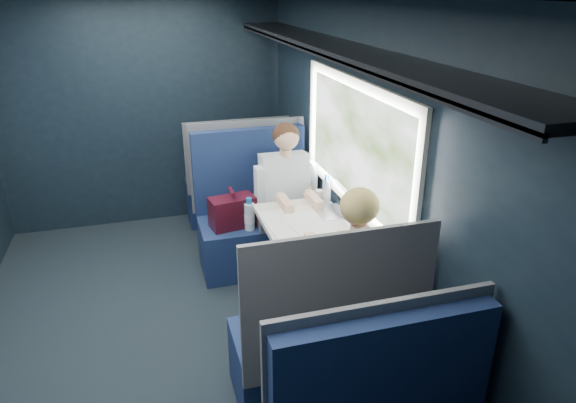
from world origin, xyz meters
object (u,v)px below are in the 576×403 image
object	(u,v)px
table	(305,236)
man	(288,193)
seat_row_front	(236,185)
laptop	(337,205)
woman	(352,276)
seat_bay_far	(321,342)
cup	(319,195)
bottle_small	(327,190)
seat_bay_near	(254,220)

from	to	relation	value
table	man	xyz separation A→B (m)	(0.07, 0.70, 0.06)
seat_row_front	man	world-z (taller)	man
laptop	seat_row_front	bearing A→B (deg)	106.56
seat_row_front	woman	bearing A→B (deg)	-84.30
seat_bay_far	seat_row_front	xyz separation A→B (m)	(0.00, 2.67, -0.00)
man	woman	xyz separation A→B (m)	(0.00, -1.41, 0.01)
man	cup	bearing A→B (deg)	-53.56
table	laptop	xyz separation A→B (m)	(0.30, 0.17, 0.14)
seat_row_front	bottle_small	world-z (taller)	seat_row_front
seat_row_front	laptop	world-z (taller)	seat_row_front
seat_bay_near	laptop	size ratio (longest dim) A/B	4.25
seat_bay_far	man	world-z (taller)	man
woman	seat_row_front	bearing A→B (deg)	95.70
laptop	cup	xyz separation A→B (m)	(-0.04, 0.27, -0.02)
seat_row_front	bottle_small	bearing A→B (deg)	-71.29
seat_bay_near	laptop	bearing A→B (deg)	-54.59
table	cup	bearing A→B (deg)	59.56
seat_row_front	man	xyz separation A→B (m)	(0.25, -1.10, 0.31)
seat_bay_far	laptop	xyz separation A→B (m)	(0.48, 1.04, 0.39)
laptop	bottle_small	xyz separation A→B (m)	(-0.00, 0.21, 0.04)
seat_bay_near	bottle_small	world-z (taller)	seat_bay_near
table	woman	size ratio (longest dim) A/B	0.76
seat_bay_near	cup	size ratio (longest dim) A/B	15.44
woman	bottle_small	bearing A→B (deg)	78.05
laptop	bottle_small	bearing A→B (deg)	91.26
man	woman	distance (m)	1.41
woman	man	bearing A→B (deg)	90.00
seat_bay_near	woman	xyz separation A→B (m)	(0.26, -1.57, 0.30)
seat_row_front	cup	bearing A→B (deg)	-71.99
man	bottle_small	bearing A→B (deg)	-54.24
table	seat_bay_far	distance (m)	0.93
bottle_small	cup	bearing A→B (deg)	122.73
man	laptop	size ratio (longest dim) A/B	4.46
bottle_small	seat_row_front	bearing A→B (deg)	108.71
woman	cup	xyz separation A→B (m)	(0.19, 1.15, 0.05)
seat_bay_far	man	bearing A→B (deg)	80.97
seat_bay_far	woman	bearing A→B (deg)	33.82
bottle_small	cup	distance (m)	0.09
laptop	bottle_small	world-z (taller)	bottle_small
table	laptop	size ratio (longest dim) A/B	3.37
table	seat_row_front	bearing A→B (deg)	95.80
seat_bay_near	seat_bay_far	size ratio (longest dim) A/B	1.00
laptop	man	bearing A→B (deg)	113.78
man	woman	size ratio (longest dim) A/B	1.00
seat_bay_far	seat_row_front	size ratio (longest dim) A/B	1.09
table	bottle_small	world-z (taller)	bottle_small
woman	bottle_small	world-z (taller)	woman
woman	laptop	distance (m)	0.91
seat_bay_far	seat_row_front	world-z (taller)	seat_bay_far
seat_bay_near	seat_row_front	bearing A→B (deg)	89.20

